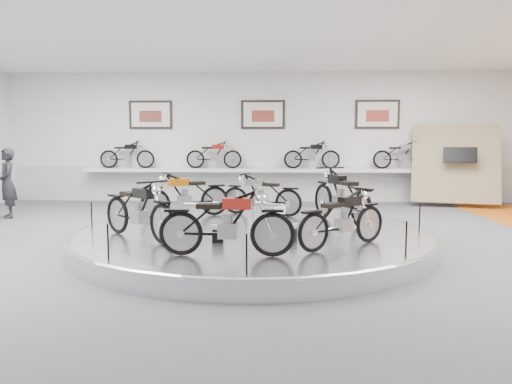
{
  "coord_description": "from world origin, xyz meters",
  "views": [
    {
      "loc": [
        0.43,
        -8.56,
        1.93
      ],
      "look_at": [
        0.05,
        0.6,
        0.97
      ],
      "focal_mm": 35.0,
      "sensor_mm": 36.0,
      "label": 1
    }
  ],
  "objects_px": {
    "shelf": "(263,170)",
    "bike_f": "(343,218)",
    "visitor": "(7,183)",
    "bike_c": "(186,195)",
    "bike_a": "(341,195)",
    "display_platform": "(253,239)",
    "bike_e": "(226,223)",
    "bike_b": "(261,195)",
    "bike_d": "(139,209)"
  },
  "relations": [
    {
      "from": "shelf",
      "to": "bike_f",
      "type": "xyz_separation_m",
      "value": [
        1.43,
        -7.76,
        -0.25
      ]
    },
    {
      "from": "visitor",
      "to": "bike_c",
      "type": "bearing_deg",
      "value": 37.01
    },
    {
      "from": "bike_f",
      "to": "bike_c",
      "type": "bearing_deg",
      "value": 97.27
    },
    {
      "from": "bike_a",
      "to": "bike_c",
      "type": "xyz_separation_m",
      "value": [
        -3.17,
        0.52,
        -0.06
      ]
    },
    {
      "from": "display_platform",
      "to": "shelf",
      "type": "bearing_deg",
      "value": 90.0
    },
    {
      "from": "bike_f",
      "to": "display_platform",
      "type": "bearing_deg",
      "value": 97.59
    },
    {
      "from": "bike_e",
      "to": "bike_c",
      "type": "bearing_deg",
      "value": 110.92
    },
    {
      "from": "bike_b",
      "to": "display_platform",
      "type": "bearing_deg",
      "value": 105.66
    },
    {
      "from": "bike_b",
      "to": "bike_e",
      "type": "bearing_deg",
      "value": 103.33
    },
    {
      "from": "display_platform",
      "to": "bike_b",
      "type": "height_order",
      "value": "bike_b"
    },
    {
      "from": "display_platform",
      "to": "bike_e",
      "type": "height_order",
      "value": "bike_e"
    },
    {
      "from": "bike_a",
      "to": "bike_b",
      "type": "relative_size",
      "value": 1.2
    },
    {
      "from": "bike_c",
      "to": "bike_e",
      "type": "relative_size",
      "value": 1.01
    },
    {
      "from": "bike_e",
      "to": "visitor",
      "type": "height_order",
      "value": "visitor"
    },
    {
      "from": "bike_f",
      "to": "visitor",
      "type": "relative_size",
      "value": 0.88
    },
    {
      "from": "bike_a",
      "to": "bike_e",
      "type": "relative_size",
      "value": 1.13
    },
    {
      "from": "shelf",
      "to": "bike_c",
      "type": "bearing_deg",
      "value": -106.49
    },
    {
      "from": "display_platform",
      "to": "bike_e",
      "type": "bearing_deg",
      "value": -97.65
    },
    {
      "from": "shelf",
      "to": "bike_f",
      "type": "bearing_deg",
      "value": -79.53
    },
    {
      "from": "bike_f",
      "to": "bike_e",
      "type": "bearing_deg",
      "value": 162.08
    },
    {
      "from": "bike_e",
      "to": "visitor",
      "type": "bearing_deg",
      "value": 140.91
    },
    {
      "from": "display_platform",
      "to": "bike_c",
      "type": "bearing_deg",
      "value": 135.9
    },
    {
      "from": "bike_d",
      "to": "visitor",
      "type": "relative_size",
      "value": 0.97
    },
    {
      "from": "bike_b",
      "to": "visitor",
      "type": "relative_size",
      "value": 0.89
    },
    {
      "from": "shelf",
      "to": "bike_e",
      "type": "relative_size",
      "value": 6.76
    },
    {
      "from": "bike_d",
      "to": "bike_f",
      "type": "bearing_deg",
      "value": 32.79
    },
    {
      "from": "shelf",
      "to": "visitor",
      "type": "bearing_deg",
      "value": -151.94
    },
    {
      "from": "bike_d",
      "to": "bike_f",
      "type": "distance_m",
      "value": 3.31
    },
    {
      "from": "bike_d",
      "to": "bike_f",
      "type": "xyz_separation_m",
      "value": [
        3.27,
        -0.51,
        -0.05
      ]
    },
    {
      "from": "bike_f",
      "to": "shelf",
      "type": "bearing_deg",
      "value": 61.53
    },
    {
      "from": "bike_c",
      "to": "bike_f",
      "type": "height_order",
      "value": "bike_c"
    },
    {
      "from": "bike_b",
      "to": "visitor",
      "type": "distance_m",
      "value": 6.43
    },
    {
      "from": "bike_e",
      "to": "bike_f",
      "type": "distance_m",
      "value": 1.83
    },
    {
      "from": "shelf",
      "to": "bike_f",
      "type": "distance_m",
      "value": 7.89
    },
    {
      "from": "visitor",
      "to": "bike_f",
      "type": "bearing_deg",
      "value": 26.18
    },
    {
      "from": "bike_e",
      "to": "bike_f",
      "type": "height_order",
      "value": "bike_e"
    },
    {
      "from": "bike_a",
      "to": "bike_f",
      "type": "xyz_separation_m",
      "value": [
        -0.26,
        -2.27,
        -0.09
      ]
    },
    {
      "from": "bike_a",
      "to": "bike_c",
      "type": "bearing_deg",
      "value": 58.2
    },
    {
      "from": "bike_f",
      "to": "visitor",
      "type": "bearing_deg",
      "value": 110.79
    },
    {
      "from": "bike_e",
      "to": "visitor",
      "type": "xyz_separation_m",
      "value": [
        -5.93,
        5.11,
        0.08
      ]
    },
    {
      "from": "display_platform",
      "to": "bike_c",
      "type": "relative_size",
      "value": 3.9
    },
    {
      "from": "shelf",
      "to": "bike_c",
      "type": "xyz_separation_m",
      "value": [
        -1.47,
        -4.97,
        -0.22
      ]
    },
    {
      "from": "bike_d",
      "to": "shelf",
      "type": "bearing_deg",
      "value": 117.51
    },
    {
      "from": "bike_b",
      "to": "bike_f",
      "type": "relative_size",
      "value": 1.01
    },
    {
      "from": "bike_b",
      "to": "bike_d",
      "type": "distance_m",
      "value": 3.29
    },
    {
      "from": "display_platform",
      "to": "bike_b",
      "type": "bearing_deg",
      "value": 86.75
    },
    {
      "from": "bike_c",
      "to": "bike_b",
      "type": "bearing_deg",
      "value": 164.19
    },
    {
      "from": "bike_b",
      "to": "visitor",
      "type": "bearing_deg",
      "value": 7.4
    },
    {
      "from": "bike_a",
      "to": "bike_e",
      "type": "distance_m",
      "value": 3.52
    },
    {
      "from": "bike_a",
      "to": "visitor",
      "type": "height_order",
      "value": "visitor"
    }
  ]
}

